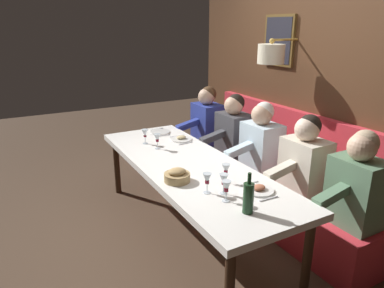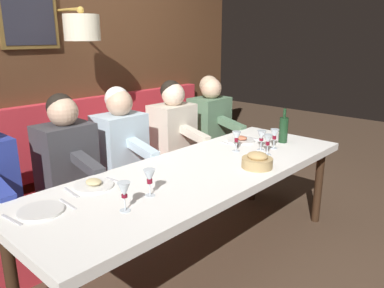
% 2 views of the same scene
% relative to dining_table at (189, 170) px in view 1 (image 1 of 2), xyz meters
% --- Properties ---
extents(ground_plane, '(12.00, 12.00, 0.00)m').
position_rel_dining_table_xyz_m(ground_plane, '(0.00, 0.00, -0.68)').
color(ground_plane, '#4C3828').
extents(dining_table, '(0.90, 2.62, 0.74)m').
position_rel_dining_table_xyz_m(dining_table, '(0.00, 0.00, 0.00)').
color(dining_table, white).
rests_on(dining_table, ground_plane).
extents(banquette_bench, '(0.52, 2.82, 0.45)m').
position_rel_dining_table_xyz_m(banquette_bench, '(0.89, 0.00, -0.45)').
color(banquette_bench, red).
rests_on(banquette_bench, ground_plane).
extents(back_wall_panel, '(0.59, 4.02, 2.90)m').
position_rel_dining_table_xyz_m(back_wall_panel, '(1.46, 0.01, 0.69)').
color(back_wall_panel, '#51331E').
rests_on(back_wall_panel, ground_plane).
extents(diner_nearest, '(0.60, 0.40, 0.79)m').
position_rel_dining_table_xyz_m(diner_nearest, '(0.88, -1.15, 0.14)').
color(diner_nearest, '#567A5B').
rests_on(diner_nearest, banquette_bench).
extents(diner_near, '(0.60, 0.40, 0.79)m').
position_rel_dining_table_xyz_m(diner_near, '(0.88, -0.60, 0.14)').
color(diner_near, beige).
rests_on(diner_near, banquette_bench).
extents(diner_middle, '(0.60, 0.40, 0.79)m').
position_rel_dining_table_xyz_m(diner_middle, '(0.88, 0.02, 0.14)').
color(diner_middle, silver).
rests_on(diner_middle, banquette_bench).
extents(diner_far, '(0.60, 0.40, 0.79)m').
position_rel_dining_table_xyz_m(diner_far, '(0.88, 0.52, 0.14)').
color(diner_far, '#3D3D42').
rests_on(diner_far, banquette_bench).
extents(diner_farthest, '(0.60, 0.40, 0.79)m').
position_rel_dining_table_xyz_m(diner_farthest, '(0.88, 1.13, 0.14)').
color(diner_farthest, '#283893').
rests_on(diner_farthest, banquette_bench).
extents(place_setting_0, '(0.24, 0.32, 0.05)m').
position_rel_dining_table_xyz_m(place_setting_0, '(0.27, 0.68, 0.08)').
color(place_setting_0, white).
rests_on(place_setting_0, dining_table).
extents(place_setting_1, '(0.24, 0.31, 0.05)m').
position_rel_dining_table_xyz_m(place_setting_1, '(0.21, -0.78, 0.08)').
color(place_setting_1, white).
rests_on(place_setting_1, dining_table).
extents(place_setting_2, '(0.24, 0.32, 0.01)m').
position_rel_dining_table_xyz_m(place_setting_2, '(0.18, 1.07, 0.07)').
color(place_setting_2, silver).
rests_on(place_setting_2, dining_table).
extents(wine_glass_0, '(0.07, 0.07, 0.16)m').
position_rel_dining_table_xyz_m(wine_glass_0, '(0.07, -0.52, 0.18)').
color(wine_glass_0, silver).
rests_on(wine_glass_0, dining_table).
extents(wine_glass_1, '(0.07, 0.07, 0.16)m').
position_rel_dining_table_xyz_m(wine_glass_1, '(-0.06, -0.68, 0.18)').
color(wine_glass_1, silver).
rests_on(wine_glass_1, dining_table).
extents(wine_glass_2, '(0.07, 0.07, 0.16)m').
position_rel_dining_table_xyz_m(wine_glass_2, '(-0.17, -0.61, 0.18)').
color(wine_glass_2, silver).
rests_on(wine_glass_2, dining_table).
extents(wine_glass_3, '(0.07, 0.07, 0.16)m').
position_rel_dining_table_xyz_m(wine_glass_3, '(-0.14, 0.76, 0.18)').
color(wine_glass_3, silver).
rests_on(wine_glass_3, dining_table).
extents(wine_glass_4, '(0.07, 0.07, 0.16)m').
position_rel_dining_table_xyz_m(wine_glass_4, '(-0.11, -0.80, 0.18)').
color(wine_glass_4, silver).
rests_on(wine_glass_4, dining_table).
extents(wine_glass_5, '(0.07, 0.07, 0.16)m').
position_rel_dining_table_xyz_m(wine_glass_5, '(-0.09, 0.54, 0.18)').
color(wine_glass_5, silver).
rests_on(wine_glass_5, dining_table).
extents(wine_bottle, '(0.08, 0.08, 0.30)m').
position_rel_dining_table_xyz_m(wine_bottle, '(-0.08, -1.01, 0.18)').
color(wine_bottle, '#19381E').
rests_on(wine_bottle, dining_table).
extents(bread_bowl, '(0.22, 0.22, 0.12)m').
position_rel_dining_table_xyz_m(bread_bowl, '(-0.27, -0.30, 0.11)').
color(bread_bowl, tan).
rests_on(bread_bowl, dining_table).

